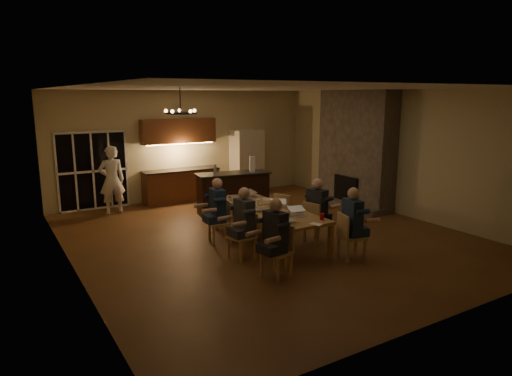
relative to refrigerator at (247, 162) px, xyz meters
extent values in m
plane|color=brown|center=(-1.90, -4.15, -1.00)|extent=(9.00, 9.00, 0.00)
cube|color=#C4B68A|center=(-1.90, 0.37, 0.60)|extent=(8.00, 0.04, 3.20)
cube|color=#C4B68A|center=(-5.92, -4.15, 0.60)|extent=(0.04, 9.00, 3.20)
cube|color=#C4B68A|center=(2.12, -4.15, 0.60)|extent=(0.04, 9.00, 3.20)
cube|color=white|center=(-1.90, -4.15, 2.22)|extent=(8.00, 9.00, 0.04)
cube|color=black|center=(-4.60, 0.32, 0.05)|extent=(1.86, 0.08, 2.10)
cube|color=#5E534A|center=(1.80, -2.95, 0.60)|extent=(0.58, 2.50, 3.20)
cube|color=beige|center=(0.00, 0.00, 0.00)|extent=(0.90, 0.68, 2.00)
cube|color=#B48248|center=(-2.14, -4.57, -0.62)|extent=(1.10, 2.99, 0.75)
cube|color=black|center=(-1.57, -2.00, -0.46)|extent=(2.00, 0.97, 1.08)
imported|color=white|center=(-4.29, -0.42, -0.10)|extent=(0.67, 0.46, 1.79)
torus|color=black|center=(-4.04, -4.68, 1.75)|extent=(0.56, 0.56, 0.03)
cylinder|color=silver|center=(-2.23, -5.02, -0.20)|extent=(0.08, 0.08, 0.10)
cylinder|color=silver|center=(-2.08, -4.10, -0.20)|extent=(0.08, 0.08, 0.10)
cylinder|color=silver|center=(-2.50, -3.73, -0.20)|extent=(0.08, 0.08, 0.10)
cylinder|color=#B20B13|center=(-1.72, -5.82, -0.19)|extent=(0.08, 0.08, 0.12)
cylinder|color=#B20B13|center=(-2.54, -4.23, -0.19)|extent=(0.09, 0.09, 0.12)
cylinder|color=#B2B2B7|center=(-2.14, -5.31, -0.19)|extent=(0.07, 0.07, 0.12)
cylinder|color=#3F0F0C|center=(-2.32, -3.22, -0.19)|extent=(0.06, 0.06, 0.12)
cylinder|color=#B2B2B7|center=(-1.78, -4.27, -0.19)|extent=(0.07, 0.07, 0.12)
cylinder|color=silver|center=(-1.74, -5.09, -0.24)|extent=(0.26, 0.26, 0.02)
cylinder|color=silver|center=(-2.47, -5.41, -0.24)|extent=(0.26, 0.26, 0.02)
cylinder|color=silver|center=(-1.70, -3.87, -0.24)|extent=(0.25, 0.25, 0.02)
cube|color=white|center=(-2.03, -6.02, -0.24)|extent=(0.22, 0.26, 0.01)
cylinder|color=#99999E|center=(-2.02, -1.88, 0.20)|extent=(0.08, 0.08, 0.24)
cube|color=silver|center=(-1.06, -2.12, 0.29)|extent=(0.17, 0.17, 0.42)
camera|label=1|loc=(-7.10, -12.30, 2.07)|focal=32.00mm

